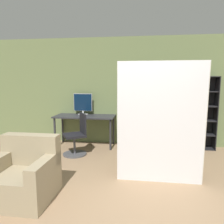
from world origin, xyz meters
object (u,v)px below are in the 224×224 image
object	(u,v)px
mattress_far	(159,119)
monitor	(83,104)
office_chair	(77,138)
bookshelf	(199,112)
mattress_near	(161,123)
armchair	(24,175)

from	to	relation	value
mattress_far	monitor	bearing A→B (deg)	139.58
office_chair	mattress_far	distance (m)	1.95
office_chair	bookshelf	world-z (taller)	bookshelf
bookshelf	mattress_far	world-z (taller)	mattress_far
mattress_near	mattress_far	world-z (taller)	same
armchair	monitor	bearing A→B (deg)	87.33
mattress_far	armchair	bearing A→B (deg)	-149.39
mattress_near	armchair	distance (m)	2.18
office_chair	mattress_far	xyz separation A→B (m)	(1.72, -0.69, 0.60)
mattress_near	bookshelf	bearing A→B (deg)	61.16
bookshelf	armchair	size ratio (longest dim) A/B	2.04
monitor	mattress_near	bearing A→B (deg)	-46.31
bookshelf	mattress_near	bearing A→B (deg)	-118.84
monitor	armchair	size ratio (longest dim) A/B	0.63
mattress_far	armchair	world-z (taller)	mattress_far
bookshelf	mattress_far	size ratio (longest dim) A/B	0.89
monitor	office_chair	bearing A→B (deg)	-84.38
monitor	mattress_far	world-z (taller)	mattress_far
office_chair	armchair	size ratio (longest dim) A/B	1.08
bookshelf	office_chair	bearing A→B (deg)	-162.86
monitor	mattress_near	distance (m)	2.61
mattress_far	armchair	xyz separation A→B (m)	(-1.93, -1.14, -0.65)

